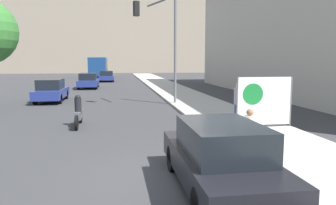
# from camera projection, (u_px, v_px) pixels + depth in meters

# --- Properties ---
(ground_plane) EXTENTS (160.00, 160.00, 0.00)m
(ground_plane) POSITION_uv_depth(u_px,v_px,m) (185.00, 180.00, 7.62)
(ground_plane) COLOR #38383A
(sidewalk_curb) EXTENTS (3.62, 90.00, 0.13)m
(sidewalk_curb) POSITION_uv_depth(u_px,v_px,m) (191.00, 99.00, 22.86)
(sidewalk_curb) COLOR #B7B2A8
(sidewalk_curb) RESTS_ON ground_plane
(building_backdrop_right) EXTENTS (10.00, 32.00, 13.23)m
(building_backdrop_right) POSITION_uv_depth(u_px,v_px,m) (323.00, 10.00, 25.23)
(building_backdrop_right) COLOR #BCB2A3
(building_backdrop_right) RESTS_ON ground_plane
(seated_protester) EXTENTS (0.99, 0.77, 1.19)m
(seated_protester) POSITION_uv_depth(u_px,v_px,m) (250.00, 127.00, 9.79)
(seated_protester) COLOR #474C56
(seated_protester) RESTS_ON sidewalk_curb
(jogger_on_sidewalk) EXTENTS (0.34, 0.34, 1.69)m
(jogger_on_sidewalk) POSITION_uv_depth(u_px,v_px,m) (238.00, 103.00, 13.53)
(jogger_on_sidewalk) COLOR #334775
(jogger_on_sidewalk) RESTS_ON sidewalk_curb
(protest_banner) EXTENTS (2.29, 0.06, 1.98)m
(protest_banner) POSITION_uv_depth(u_px,v_px,m) (264.00, 101.00, 12.85)
(protest_banner) COLOR slate
(protest_banner) RESTS_ON sidewalk_curb
(traffic_light_pole) EXTENTS (2.69, 2.45, 6.30)m
(traffic_light_pole) POSITION_uv_depth(u_px,v_px,m) (162.00, 34.00, 19.69)
(traffic_light_pole) COLOR slate
(traffic_light_pole) RESTS_ON sidewalk_curb
(parked_car_curbside) EXTENTS (1.72, 4.43, 1.49)m
(parked_car_curbside) POSITION_uv_depth(u_px,v_px,m) (220.00, 157.00, 6.88)
(parked_car_curbside) COLOR black
(parked_car_curbside) RESTS_ON ground_plane
(car_on_road_nearest) EXTENTS (1.73, 4.42, 1.52)m
(car_on_road_nearest) POSITION_uv_depth(u_px,v_px,m) (51.00, 90.00, 22.04)
(car_on_road_nearest) COLOR navy
(car_on_road_nearest) RESTS_ON ground_plane
(car_on_road_midblock) EXTENTS (1.89, 4.61, 1.52)m
(car_on_road_midblock) POSITION_uv_depth(u_px,v_px,m) (88.00, 81.00, 32.62)
(car_on_road_midblock) COLOR navy
(car_on_road_midblock) RESTS_ON ground_plane
(car_on_road_distant) EXTENTS (1.89, 4.20, 1.40)m
(car_on_road_distant) POSITION_uv_depth(u_px,v_px,m) (107.00, 76.00, 43.05)
(car_on_road_distant) COLOR navy
(car_on_road_distant) RESTS_ON ground_plane
(city_bus_on_road) EXTENTS (2.62, 10.74, 3.22)m
(city_bus_on_road) POSITION_uv_depth(u_px,v_px,m) (99.00, 66.00, 53.80)
(city_bus_on_road) COLOR navy
(city_bus_on_road) RESTS_ON ground_plane
(motorcycle_on_road) EXTENTS (0.28, 2.17, 1.34)m
(motorcycle_on_road) POSITION_uv_depth(u_px,v_px,m) (78.00, 113.00, 13.71)
(motorcycle_on_road) COLOR #565B60
(motorcycle_on_road) RESTS_ON ground_plane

